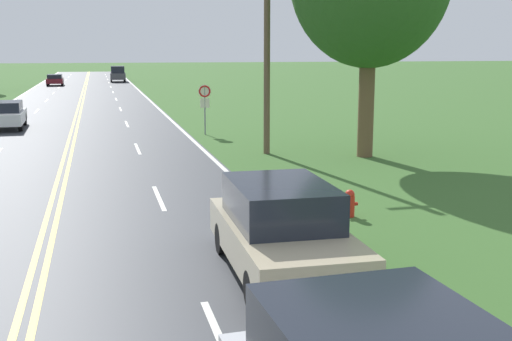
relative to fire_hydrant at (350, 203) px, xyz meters
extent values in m
cube|color=silver|center=(-4.28, 3.04, -0.32)|extent=(0.12, 3.00, 0.00)
cube|color=silver|center=(-4.28, 12.04, -0.32)|extent=(0.12, 3.00, 0.00)
cube|color=silver|center=(-4.28, 21.04, -0.32)|extent=(0.12, 3.00, 0.00)
cube|color=silver|center=(-4.28, 30.04, -0.32)|extent=(0.12, 3.00, 0.00)
cube|color=silver|center=(-4.28, 39.04, -0.32)|extent=(0.12, 3.00, 0.00)
cube|color=silver|center=(-4.28, 48.04, -0.32)|extent=(0.12, 3.00, 0.00)
cube|color=silver|center=(-4.28, 57.04, -0.32)|extent=(0.12, 3.00, 0.00)
cube|color=silver|center=(-4.28, 66.04, -0.32)|extent=(0.12, 3.00, 0.00)
cube|color=silver|center=(-4.28, 75.04, -0.32)|extent=(0.12, 3.00, 0.00)
cube|color=silver|center=(-4.28, 84.04, -0.32)|extent=(0.12, 3.00, 0.00)
cube|color=silver|center=(-4.28, 93.04, -0.32)|extent=(0.12, 3.00, 0.00)
cube|color=silver|center=(-9.64, 21.04, -0.32)|extent=(0.12, 3.00, 0.00)
cube|color=silver|center=(-9.64, 30.04, -0.32)|extent=(0.12, 3.00, 0.00)
cube|color=silver|center=(-9.64, 39.04, -0.32)|extent=(0.12, 3.00, 0.00)
cube|color=silver|center=(-9.64, 48.04, -0.32)|extent=(0.12, 3.00, 0.00)
cube|color=silver|center=(-9.64, 57.04, -0.32)|extent=(0.12, 3.00, 0.00)
cube|color=silver|center=(-9.64, 66.04, -0.32)|extent=(0.12, 3.00, 0.00)
cube|color=silver|center=(-9.64, 75.04, -0.32)|extent=(0.12, 3.00, 0.00)
cube|color=silver|center=(-9.64, 84.04, -0.32)|extent=(0.12, 3.00, 0.00)
cube|color=silver|center=(-9.64, 93.04, -0.32)|extent=(0.12, 3.00, 0.00)
cylinder|color=red|center=(0.00, 0.00, -0.09)|extent=(0.24, 0.24, 0.50)
sphere|color=red|center=(0.00, 0.00, 0.21)|extent=(0.23, 0.23, 0.23)
cylinder|color=red|center=(0.16, 0.00, -0.03)|extent=(0.08, 0.09, 0.09)
cylinder|color=red|center=(-0.16, 0.00, -0.03)|extent=(0.08, 0.09, 0.09)
cylinder|color=gray|center=(-0.87, 15.85, 0.81)|extent=(0.07, 0.07, 2.29)
cylinder|color=silver|center=(-0.87, 15.83, 1.70)|extent=(0.60, 0.02, 0.60)
torus|color=red|center=(-0.87, 15.82, 1.70)|extent=(0.55, 0.07, 0.55)
cube|color=silver|center=(-0.87, 15.83, 1.15)|extent=(0.44, 0.02, 0.44)
cylinder|color=brown|center=(0.51, 9.71, 3.51)|extent=(0.24, 0.24, 7.69)
cylinder|color=brown|center=(3.92, 8.14, 1.74)|extent=(0.58, 0.58, 4.16)
cylinder|color=black|center=(-1.87, -4.89, -0.03)|extent=(0.21, 0.62, 0.61)
cylinder|color=black|center=(-3.57, -4.86, -0.03)|extent=(0.21, 0.62, 0.61)
cylinder|color=black|center=(-1.81, -2.09, -0.03)|extent=(0.21, 0.62, 0.61)
cylinder|color=black|center=(-3.52, -2.06, -0.03)|extent=(0.21, 0.62, 0.61)
cube|color=#C1B28E|center=(-2.69, -3.47, 0.27)|extent=(1.99, 4.56, 0.65)
cube|color=#1E232D|center=(-2.69, -3.29, 0.95)|extent=(1.72, 2.52, 0.71)
cylinder|color=black|center=(-9.57, 21.83, 0.01)|extent=(0.22, 0.69, 0.68)
cylinder|color=black|center=(-9.50, 19.23, 0.01)|extent=(0.22, 0.69, 0.68)
cube|color=white|center=(-10.31, 20.51, 0.26)|extent=(1.88, 4.23, 0.59)
cube|color=#1E232D|center=(-10.31, 20.34, 0.80)|extent=(1.61, 2.34, 0.49)
cylinder|color=black|center=(-10.99, 62.15, -0.02)|extent=(0.21, 0.63, 0.63)
cylinder|color=black|center=(-9.45, 62.17, -0.02)|extent=(0.21, 0.63, 0.63)
cylinder|color=black|center=(-10.96, 59.83, -0.02)|extent=(0.21, 0.63, 0.63)
cylinder|color=black|center=(-9.43, 59.85, -0.02)|extent=(0.21, 0.63, 0.63)
cube|color=maroon|center=(-10.21, 61.00, 0.21)|extent=(1.78, 3.77, 0.53)
cube|color=#1E232D|center=(-10.21, 61.00, 0.69)|extent=(1.56, 2.64, 0.43)
cylinder|color=black|center=(-2.36, 66.43, 0.05)|extent=(0.22, 0.78, 0.78)
cylinder|color=black|center=(-3.98, 66.46, 0.05)|extent=(0.22, 0.78, 0.78)
cylinder|color=black|center=(-2.31, 69.11, 0.05)|extent=(0.22, 0.78, 0.78)
cylinder|color=black|center=(-3.92, 69.14, 0.05)|extent=(0.22, 0.78, 0.78)
cube|color=#47474C|center=(-3.14, 67.78, 0.39)|extent=(1.90, 4.36, 0.76)
cube|color=#1E232D|center=(-3.14, 67.78, 1.19)|extent=(1.66, 3.06, 0.83)
camera|label=1|loc=(-5.79, -13.99, 3.63)|focal=45.00mm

